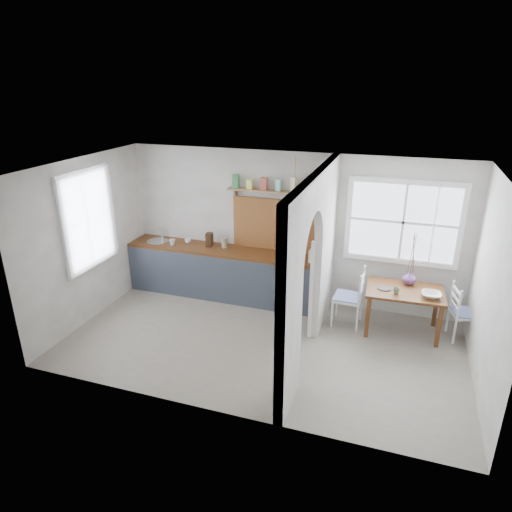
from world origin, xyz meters
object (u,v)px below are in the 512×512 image
(chair_left, at_px, (348,297))
(kettle, at_px, (313,256))
(vase, at_px, (409,278))
(chair_right, at_px, (466,312))
(dining_table, at_px, (403,311))

(chair_left, height_order, kettle, kettle)
(chair_left, bearing_deg, kettle, -107.25)
(chair_left, bearing_deg, vase, 109.33)
(chair_left, xyz_separation_m, chair_right, (1.73, 0.11, -0.04))
(chair_left, height_order, vase, chair_left)
(dining_table, relative_size, chair_right, 1.31)
(chair_left, xyz_separation_m, kettle, (-0.64, 0.23, 0.53))
(kettle, relative_size, vase, 1.04)
(kettle, bearing_deg, dining_table, -9.58)
(dining_table, relative_size, vase, 5.34)
(chair_right, distance_m, vase, 0.94)
(vase, bearing_deg, kettle, -178.28)
(chair_right, bearing_deg, vase, 66.48)
(chair_right, height_order, vase, vase)
(chair_right, xyz_separation_m, kettle, (-2.37, 0.11, 0.58))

